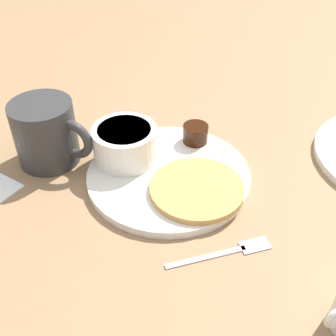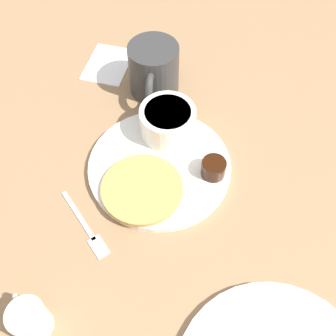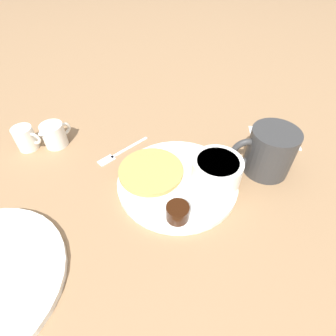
% 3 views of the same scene
% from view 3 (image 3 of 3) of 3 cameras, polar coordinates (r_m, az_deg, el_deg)
% --- Properties ---
extents(ground_plane, '(4.00, 4.00, 0.00)m').
position_cam_3_polar(ground_plane, '(0.53, 2.06, -3.37)').
color(ground_plane, '#93704C').
extents(plate, '(0.24, 0.24, 0.01)m').
position_cam_3_polar(plate, '(0.53, 2.07, -2.93)').
color(plate, white).
rests_on(plate, ground_plane).
extents(pancake_stack, '(0.13, 0.13, 0.01)m').
position_cam_3_polar(pancake_stack, '(0.53, -3.75, -0.63)').
color(pancake_stack, tan).
rests_on(pancake_stack, plate).
extents(bowl, '(0.10, 0.10, 0.05)m').
position_cam_3_polar(bowl, '(0.51, 10.53, -0.49)').
color(bowl, white).
rests_on(bowl, plate).
extents(syrup_cup, '(0.04, 0.04, 0.03)m').
position_cam_3_polar(syrup_cup, '(0.45, 2.10, -9.61)').
color(syrup_cup, black).
rests_on(syrup_cup, plate).
extents(butter_ramekin, '(0.04, 0.04, 0.04)m').
position_cam_3_polar(butter_ramekin, '(0.51, 12.16, -2.55)').
color(butter_ramekin, white).
rests_on(butter_ramekin, plate).
extents(coffee_mug, '(0.13, 0.09, 0.10)m').
position_cam_3_polar(coffee_mug, '(0.56, 21.11, 3.36)').
color(coffee_mug, '#333333').
rests_on(coffee_mug, ground_plane).
extents(creamer_pitcher_near, '(0.06, 0.06, 0.06)m').
position_cam_3_polar(creamer_pitcher_near, '(0.65, -23.51, 6.67)').
color(creamer_pitcher_near, white).
rests_on(creamer_pitcher_near, ground_plane).
extents(creamer_pitcher_far, '(0.06, 0.04, 0.06)m').
position_cam_3_polar(creamer_pitcher_far, '(0.67, -28.60, 5.76)').
color(creamer_pitcher_far, white).
rests_on(creamer_pitcher_far, ground_plane).
extents(fork, '(0.11, 0.09, 0.00)m').
position_cam_3_polar(fork, '(0.60, -10.78, 3.16)').
color(fork, silver).
rests_on(fork, ground_plane).
extents(napkin, '(0.12, 0.10, 0.00)m').
position_cam_3_polar(napkin, '(0.68, 22.07, 6.21)').
color(napkin, white).
rests_on(napkin, ground_plane).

